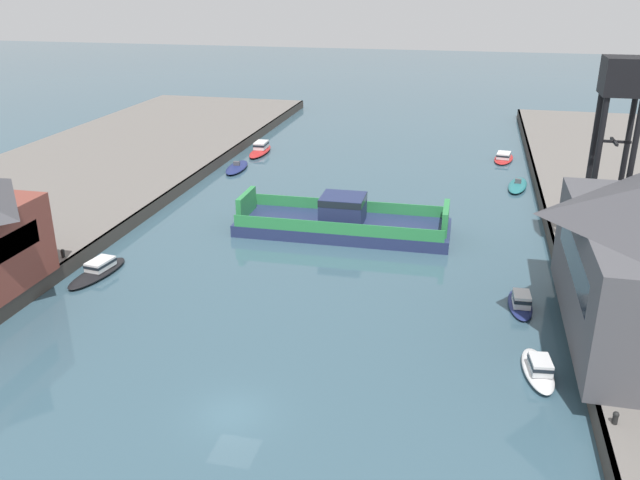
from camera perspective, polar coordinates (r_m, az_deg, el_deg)
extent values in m
plane|color=#385666|center=(37.59, -7.58, -14.70)|extent=(400.00, 400.00, 0.00)
cube|color=#423D38|center=(60.95, -18.15, -0.14)|extent=(0.30, 140.00, 1.27)
cube|color=#423D38|center=(53.29, 20.24, -3.59)|extent=(0.30, 140.00, 1.27)
cube|color=navy|center=(61.49, 1.97, 1.09)|extent=(19.79, 6.77, 1.10)
cube|color=#2D8947|center=(64.11, 2.51, 3.00)|extent=(18.93, 0.32, 1.10)
cube|color=#2D8947|center=(58.14, 1.40, 1.01)|extent=(18.93, 0.32, 1.10)
cube|color=navy|center=(60.87, 1.99, 2.70)|extent=(3.98, 3.65, 2.56)
cube|color=black|center=(60.57, 2.00, 3.53)|extent=(4.02, 3.69, 0.60)
cube|color=#2D8947|center=(60.06, 10.81, 1.87)|extent=(0.55, 4.60, 2.20)
cube|color=#2D8947|center=(63.19, -6.40, 3.13)|extent=(0.55, 4.60, 2.20)
ellipsoid|color=#237075|center=(78.41, 16.72, 4.54)|extent=(2.89, 6.77, 0.55)
cube|color=#4C4C51|center=(78.27, 16.76, 4.91)|extent=(0.73, 0.50, 0.50)
ellipsoid|color=black|center=(55.75, -18.71, -2.72)|extent=(2.89, 6.78, 0.46)
cube|color=silver|center=(55.86, -18.47, -1.98)|extent=(1.72, 2.47, 0.71)
cube|color=black|center=(55.83, -18.48, -1.90)|extent=(1.77, 2.54, 0.21)
ellipsoid|color=navy|center=(50.12, 16.92, -5.36)|extent=(1.92, 5.14, 0.36)
cube|color=silver|center=(49.50, 17.04, -4.90)|extent=(1.25, 1.83, 0.91)
cube|color=black|center=(49.45, 17.05, -4.78)|extent=(1.29, 1.88, 0.27)
ellipsoid|color=red|center=(90.28, 15.60, 6.80)|extent=(3.16, 6.69, 0.38)
cube|color=silver|center=(89.68, 15.60, 7.07)|extent=(1.90, 2.45, 0.73)
cube|color=black|center=(89.66, 15.61, 7.13)|extent=(1.96, 2.52, 0.22)
ellipsoid|color=red|center=(90.67, -5.21, 7.64)|extent=(2.29, 7.49, 0.59)
cube|color=silver|center=(91.01, -5.12, 8.19)|extent=(1.54, 2.64, 0.93)
cube|color=black|center=(90.99, -5.12, 8.26)|extent=(1.58, 2.71, 0.28)
ellipsoid|color=white|center=(42.36, 18.31, -10.68)|extent=(2.30, 5.23, 0.57)
cube|color=silver|center=(41.71, 18.52, -10.19)|extent=(1.39, 1.90, 0.74)
cube|color=black|center=(41.66, 18.54, -10.08)|extent=(1.43, 1.96, 0.22)
ellipsoid|color=navy|center=(83.10, -7.21, 6.25)|extent=(2.66, 6.76, 0.56)
cube|color=#4C4C51|center=(82.96, -7.22, 6.60)|extent=(0.79, 0.46, 0.50)
cube|color=black|center=(44.32, 21.09, -1.52)|extent=(0.08, 12.57, 2.05)
cylinder|color=black|center=(57.92, 22.27, 5.52)|extent=(0.44, 0.44, 12.73)
cylinder|color=black|center=(58.39, 24.67, 5.27)|extent=(0.44, 0.44, 12.73)
cylinder|color=black|center=(55.56, 22.62, 4.83)|extent=(0.44, 0.44, 12.73)
cylinder|color=black|center=(56.05, 25.12, 4.57)|extent=(0.44, 0.44, 12.73)
cube|color=black|center=(57.48, 23.39, 3.24)|extent=(2.48, 0.20, 0.20)
cube|color=black|center=(57.48, 23.39, 3.24)|extent=(0.20, 2.48, 0.20)
cube|color=black|center=(56.32, 24.10, 7.78)|extent=(2.48, 0.20, 0.20)
cube|color=black|center=(56.32, 24.10, 7.78)|extent=(0.20, 2.48, 0.20)
cube|color=black|center=(55.49, 24.89, 12.74)|extent=(3.23, 3.23, 2.80)
cylinder|color=black|center=(37.44, 24.17, -13.95)|extent=(0.28, 0.28, 0.55)
sphere|color=black|center=(37.29, 24.24, -13.60)|extent=(0.32, 0.32, 0.32)
cylinder|color=black|center=(51.52, -25.80, -4.24)|extent=(0.28, 0.28, 0.55)
sphere|color=black|center=(51.41, -25.85, -3.96)|extent=(0.32, 0.32, 0.32)
cylinder|color=black|center=(42.41, 22.82, -9.32)|extent=(0.28, 0.28, 0.55)
sphere|color=black|center=(42.27, 22.87, -9.00)|extent=(0.32, 0.32, 0.32)
cylinder|color=black|center=(56.87, -21.35, -1.15)|extent=(0.28, 0.28, 0.55)
sphere|color=black|center=(56.77, -21.38, -0.89)|extent=(0.32, 0.32, 0.32)
cylinder|color=black|center=(47.72, 21.76, -5.61)|extent=(0.28, 0.28, 0.55)
sphere|color=black|center=(47.60, 21.80, -5.32)|extent=(0.32, 0.32, 0.32)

